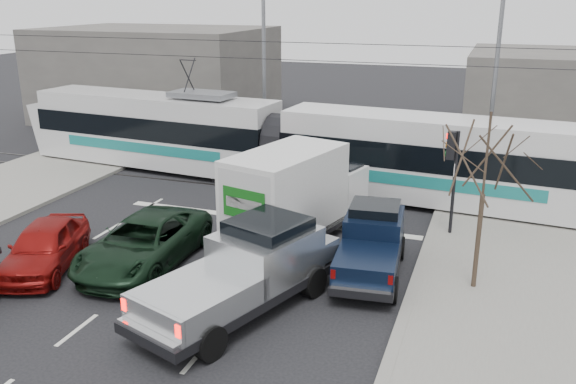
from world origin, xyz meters
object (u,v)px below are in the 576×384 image
(tram, at_px, (281,143))
(silver_pickup, at_px, (249,268))
(navy_pickup, at_px, (372,242))
(street_lamp_near, at_px, (492,66))
(bare_tree, at_px, (486,162))
(street_lamp_far, at_px, (261,54))
(traffic_signal, at_px, (452,160))
(green_car, at_px, (144,242))
(box_truck, at_px, (295,196))
(red_car, at_px, (45,246))

(tram, height_order, silver_pickup, tram)
(navy_pickup, bearing_deg, tram, 121.08)
(street_lamp_near, distance_m, tram, 9.69)
(street_lamp_near, height_order, tram, street_lamp_near)
(bare_tree, distance_m, street_lamp_far, 17.97)
(traffic_signal, xyz_separation_m, tram, (-7.57, 3.97, -0.88))
(navy_pickup, relative_size, green_car, 0.89)
(street_lamp_far, distance_m, box_truck, 13.41)
(street_lamp_near, distance_m, red_car, 19.27)
(street_lamp_far, relative_size, green_car, 1.66)
(traffic_signal, distance_m, street_lamp_far, 14.47)
(red_car, bearing_deg, traffic_signal, 11.57)
(bare_tree, distance_m, traffic_signal, 4.28)
(street_lamp_far, height_order, silver_pickup, street_lamp_far)
(traffic_signal, distance_m, tram, 8.59)
(street_lamp_near, bearing_deg, silver_pickup, -110.39)
(bare_tree, height_order, green_car, bare_tree)
(traffic_signal, height_order, street_lamp_near, street_lamp_near)
(bare_tree, relative_size, street_lamp_near, 0.56)
(tram, bearing_deg, silver_pickup, -69.25)
(box_truck, bearing_deg, street_lamp_near, 74.14)
(box_truck, bearing_deg, tram, 129.07)
(street_lamp_near, relative_size, box_truck, 1.31)
(box_truck, xyz_separation_m, green_car, (-3.77, -3.46, -0.85))
(tram, xyz_separation_m, red_car, (-3.80, -10.72, -1.12))
(box_truck, distance_m, navy_pickup, 3.46)
(silver_pickup, relative_size, red_car, 1.54)
(navy_pickup, bearing_deg, green_car, -170.36)
(box_truck, bearing_deg, green_car, -122.53)
(traffic_signal, bearing_deg, box_truck, -156.96)
(bare_tree, xyz_separation_m, red_car, (-12.49, -2.76, -3.06))
(street_lamp_far, xyz_separation_m, box_truck, (5.79, -11.57, -3.51))
(navy_pickup, relative_size, red_car, 1.12)
(street_lamp_far, xyz_separation_m, green_car, (2.02, -15.03, -4.36))
(traffic_signal, relative_size, street_lamp_near, 0.40)
(bare_tree, bearing_deg, navy_pickup, 174.59)
(box_truck, bearing_deg, bare_tree, -2.85)
(bare_tree, relative_size, traffic_signal, 1.39)
(traffic_signal, distance_m, navy_pickup, 4.52)
(bare_tree, xyz_separation_m, silver_pickup, (-5.66, -2.96, -2.66))
(street_lamp_near, height_order, box_truck, street_lamp_near)
(box_truck, height_order, navy_pickup, box_truck)
(box_truck, bearing_deg, traffic_signal, 38.00)
(street_lamp_near, xyz_separation_m, navy_pickup, (-2.73, -11.21, -4.14))
(bare_tree, height_order, red_car, bare_tree)
(silver_pickup, relative_size, box_truck, 0.97)
(street_lamp_far, relative_size, box_truck, 1.31)
(tram, relative_size, box_truck, 3.76)
(street_lamp_near, height_order, navy_pickup, street_lamp_near)
(street_lamp_near, height_order, street_lamp_far, same)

